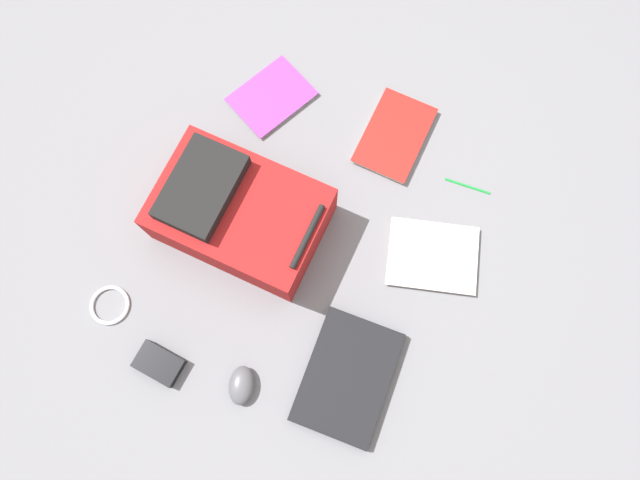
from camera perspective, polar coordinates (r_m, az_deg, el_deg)
ground_plane at (r=1.59m, az=-1.70°, el=-0.00°), size 3.34×3.34×0.00m
backpack at (r=1.53m, az=-8.39°, el=2.80°), size 0.33×0.46×0.20m
laptop at (r=1.52m, az=2.85°, el=-13.82°), size 0.32×0.23×0.03m
book_comic at (r=1.60m, az=11.46°, el=-1.64°), size 0.25×0.29×0.02m
book_manual at (r=1.76m, az=-4.98°, el=14.41°), size 0.28×0.26×0.01m
book_red at (r=1.70m, az=7.65°, el=10.56°), size 0.27×0.19×0.02m
computer_mouse at (r=1.52m, az=-7.99°, el=-14.58°), size 0.11×0.09×0.04m
cable_coil at (r=1.65m, az=-20.76°, el=-6.27°), size 0.11×0.11×0.01m
power_brick at (r=1.58m, az=-16.19°, el=-12.07°), size 0.09×0.13×0.03m
pen_black at (r=1.69m, az=14.91°, el=5.39°), size 0.01×0.14×0.01m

